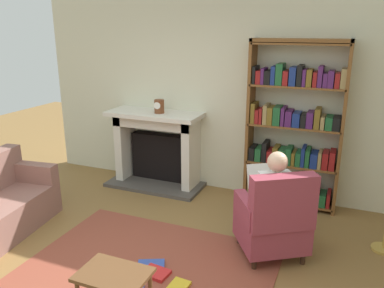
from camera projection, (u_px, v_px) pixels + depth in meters
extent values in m
plane|color=olive|center=(132.00, 287.00, 3.55)|extent=(14.00, 14.00, 0.00)
cube|color=beige|center=(222.00, 97.00, 5.41)|extent=(5.60, 0.10, 2.70)
cube|color=brown|center=(148.00, 269.00, 3.81)|extent=(2.40, 1.80, 0.01)
cube|color=#4C4742|center=(155.00, 184.00, 5.80)|extent=(1.41, 0.64, 0.05)
cube|color=black|center=(161.00, 156.00, 5.88)|extent=(0.89, 0.20, 0.70)
cube|color=silver|center=(126.00, 146.00, 5.94)|extent=(0.12, 0.44, 1.06)
cube|color=silver|center=(191.00, 155.00, 5.54)|extent=(0.12, 0.44, 1.06)
cube|color=silver|center=(156.00, 121.00, 5.61)|extent=(1.21, 0.44, 0.16)
cube|color=silver|center=(154.00, 114.00, 5.52)|extent=(1.37, 0.56, 0.06)
cylinder|color=brown|center=(159.00, 106.00, 5.43)|extent=(0.14, 0.14, 0.19)
cylinder|color=white|center=(157.00, 106.00, 5.37)|extent=(0.10, 0.01, 0.10)
cube|color=brown|center=(250.00, 122.00, 5.13)|extent=(0.04, 0.32, 2.15)
cube|color=brown|center=(342.00, 131.00, 4.71)|extent=(0.04, 0.32, 2.15)
cube|color=brown|center=(301.00, 40.00, 4.62)|extent=(1.19, 0.32, 0.04)
cube|color=brown|center=(288.00, 199.00, 5.22)|extent=(1.15, 0.32, 0.02)
cube|color=#997F4C|center=(251.00, 185.00, 5.36)|extent=(0.04, 0.26, 0.24)
cube|color=maroon|center=(255.00, 185.00, 5.34)|extent=(0.06, 0.26, 0.25)
cube|color=#997F4C|center=(261.00, 187.00, 5.31)|extent=(0.08, 0.26, 0.22)
cube|color=#1E592D|center=(267.00, 188.00, 5.28)|extent=(0.09, 0.26, 0.21)
cube|color=maroon|center=(274.00, 191.00, 5.26)|extent=(0.08, 0.26, 0.16)
cube|color=#1E592D|center=(280.00, 190.00, 5.22)|extent=(0.07, 0.26, 0.22)
cube|color=#4C1E59|center=(285.00, 191.00, 5.19)|extent=(0.07, 0.26, 0.22)
cube|color=#997F4C|center=(291.00, 192.00, 5.17)|extent=(0.08, 0.26, 0.21)
cube|color=#4C1E59|center=(296.00, 192.00, 5.14)|extent=(0.04, 0.26, 0.23)
cube|color=brown|center=(300.00, 193.00, 5.12)|extent=(0.07, 0.26, 0.22)
cube|color=#1E592D|center=(306.00, 194.00, 5.10)|extent=(0.07, 0.26, 0.20)
cube|color=#4C1E59|center=(311.00, 197.00, 5.08)|extent=(0.04, 0.26, 0.16)
cube|color=#4C1E59|center=(316.00, 194.00, 5.04)|extent=(0.08, 0.26, 0.24)
cube|color=#1E592D|center=(322.00, 198.00, 5.03)|extent=(0.09, 0.26, 0.16)
cube|color=maroon|center=(329.00, 198.00, 4.99)|extent=(0.04, 0.26, 0.19)
cube|color=brown|center=(291.00, 164.00, 5.07)|extent=(1.15, 0.32, 0.02)
cube|color=black|center=(253.00, 152.00, 5.22)|extent=(0.07, 0.26, 0.18)
cube|color=#1E592D|center=(260.00, 153.00, 5.19)|extent=(0.08, 0.26, 0.17)
cube|color=black|center=(266.00, 151.00, 5.15)|extent=(0.06, 0.26, 0.26)
cube|color=maroon|center=(271.00, 155.00, 5.14)|extent=(0.06, 0.26, 0.16)
cube|color=brown|center=(276.00, 154.00, 5.10)|extent=(0.07, 0.26, 0.21)
cube|color=#1E592D|center=(283.00, 155.00, 5.07)|extent=(0.09, 0.26, 0.19)
cube|color=#1E592D|center=(289.00, 155.00, 5.04)|extent=(0.07, 0.26, 0.21)
cube|color=brown|center=(294.00, 157.00, 5.02)|extent=(0.04, 0.26, 0.17)
cube|color=#1E592D|center=(299.00, 158.00, 5.00)|extent=(0.06, 0.26, 0.17)
cube|color=navy|center=(304.00, 156.00, 4.97)|extent=(0.04, 0.26, 0.24)
cube|color=#1E592D|center=(308.00, 157.00, 4.95)|extent=(0.05, 0.26, 0.23)
cube|color=navy|center=(314.00, 159.00, 4.93)|extent=(0.09, 0.26, 0.18)
cube|color=#997F4C|center=(320.00, 159.00, 4.90)|extent=(0.04, 0.26, 0.21)
cube|color=maroon|center=(325.00, 159.00, 4.88)|extent=(0.07, 0.26, 0.21)
cube|color=maroon|center=(332.00, 159.00, 4.84)|extent=(0.07, 0.26, 0.23)
cube|color=brown|center=(294.00, 126.00, 4.92)|extent=(1.15, 0.32, 0.02)
cube|color=brown|center=(255.00, 112.00, 5.06)|extent=(0.05, 0.26, 0.26)
cube|color=maroon|center=(258.00, 115.00, 5.05)|extent=(0.05, 0.26, 0.18)
cube|color=maroon|center=(262.00, 115.00, 5.03)|extent=(0.04, 0.26, 0.20)
cube|color=#997F4C|center=(266.00, 114.00, 5.01)|extent=(0.05, 0.26, 0.25)
cube|color=brown|center=(271.00, 115.00, 4.99)|extent=(0.07, 0.26, 0.22)
cube|color=#1E592D|center=(278.00, 115.00, 4.96)|extent=(0.09, 0.26, 0.23)
cube|color=#4C1E59|center=(284.00, 116.00, 4.93)|extent=(0.04, 0.26, 0.23)
cube|color=#4C1E59|center=(289.00, 118.00, 4.91)|extent=(0.08, 0.26, 0.19)
cube|color=navy|center=(297.00, 119.00, 4.88)|extent=(0.09, 0.26, 0.17)
cube|color=black|center=(304.00, 120.00, 4.85)|extent=(0.06, 0.26, 0.16)
cube|color=#4C1E59|center=(310.00, 119.00, 4.81)|extent=(0.08, 0.26, 0.19)
cube|color=brown|center=(318.00, 118.00, 4.77)|extent=(0.07, 0.26, 0.25)
cube|color=#997F4C|center=(323.00, 122.00, 4.76)|extent=(0.05, 0.26, 0.16)
cube|color=#1E592D|center=(329.00, 122.00, 4.74)|extent=(0.08, 0.26, 0.16)
cube|color=black|center=(337.00, 123.00, 4.70)|extent=(0.09, 0.26, 0.16)
cube|color=brown|center=(297.00, 86.00, 4.77)|extent=(1.15, 0.32, 0.02)
cube|color=black|center=(256.00, 74.00, 4.92)|extent=(0.04, 0.26, 0.22)
cube|color=maroon|center=(260.00, 77.00, 4.91)|extent=(0.06, 0.26, 0.17)
cube|color=#4C1E59|center=(264.00, 76.00, 4.89)|extent=(0.04, 0.26, 0.20)
cube|color=black|center=(269.00, 77.00, 4.87)|extent=(0.07, 0.26, 0.17)
cube|color=navy|center=(274.00, 75.00, 4.84)|extent=(0.05, 0.26, 0.23)
cube|color=#1E592D|center=(280.00, 74.00, 4.80)|extent=(0.08, 0.26, 0.26)
cube|color=maroon|center=(287.00, 78.00, 4.79)|extent=(0.06, 0.26, 0.18)
cube|color=navy|center=(294.00, 76.00, 4.75)|extent=(0.08, 0.26, 0.22)
cube|color=black|center=(300.00, 75.00, 4.72)|extent=(0.06, 0.26, 0.25)
cube|color=#4C1E59|center=(305.00, 77.00, 4.70)|extent=(0.04, 0.26, 0.20)
cube|color=brown|center=(310.00, 78.00, 4.68)|extent=(0.06, 0.26, 0.20)
cube|color=maroon|center=(316.00, 79.00, 4.66)|extent=(0.05, 0.26, 0.18)
cube|color=#4C1E59|center=(321.00, 76.00, 4.63)|extent=(0.05, 0.26, 0.25)
cube|color=#4C1E59|center=(326.00, 80.00, 4.62)|extent=(0.05, 0.26, 0.17)
cube|color=#4C1E59|center=(331.00, 79.00, 4.59)|extent=(0.07, 0.26, 0.20)
cube|color=maroon|center=(338.00, 80.00, 4.57)|extent=(0.06, 0.26, 0.18)
cube|color=#997F4C|center=(344.00, 78.00, 4.54)|extent=(0.06, 0.26, 0.23)
cube|color=brown|center=(301.00, 44.00, 4.63)|extent=(1.15, 0.32, 0.02)
cylinder|color=#331E14|center=(283.00, 234.00, 4.34)|extent=(0.05, 0.05, 0.12)
cylinder|color=#331E14|center=(239.00, 239.00, 4.25)|extent=(0.05, 0.05, 0.12)
cylinder|color=#331E14|center=(303.00, 258.00, 3.89)|extent=(0.05, 0.05, 0.12)
cylinder|color=#331E14|center=(254.00, 264.00, 3.80)|extent=(0.05, 0.05, 0.12)
cube|color=#8F3645|center=(271.00, 230.00, 4.00)|extent=(0.86, 0.85, 0.30)
cube|color=#8F3645|center=(283.00, 203.00, 3.66)|extent=(0.62, 0.48, 0.55)
cube|color=#8F3645|center=(297.00, 205.00, 3.98)|extent=(0.39, 0.52, 0.22)
cube|color=#8F3645|center=(247.00, 210.00, 3.88)|extent=(0.39, 0.52, 0.22)
cube|color=white|center=(275.00, 197.00, 3.84)|extent=(0.38, 0.34, 0.50)
sphere|color=#D8AD8C|center=(278.00, 162.00, 3.73)|extent=(0.20, 0.20, 0.20)
cube|color=#191E3F|center=(274.00, 206.00, 4.10)|extent=(0.32, 0.40, 0.12)
cube|color=#191E3F|center=(259.00, 207.00, 4.07)|extent=(0.32, 0.40, 0.12)
cylinder|color=#191E3F|center=(266.00, 219.00, 4.36)|extent=(0.10, 0.10, 0.42)
cylinder|color=#191E3F|center=(252.00, 221.00, 4.33)|extent=(0.10, 0.10, 0.42)
cube|color=white|center=(264.00, 176.00, 4.12)|extent=(0.36, 0.29, 0.25)
cube|color=#8B5F54|center=(31.00, 172.00, 4.91)|extent=(0.71, 0.25, 0.24)
cube|color=brown|center=(114.00, 275.00, 3.05)|extent=(0.56, 0.39, 0.03)
cylinder|color=brown|center=(102.00, 280.00, 3.33)|extent=(0.04, 0.04, 0.40)
cube|color=#334CA5|center=(133.00, 288.00, 3.50)|extent=(0.19, 0.15, 0.03)
cube|color=gold|center=(178.00, 287.00, 3.51)|extent=(0.18, 0.23, 0.03)
cube|color=red|center=(156.00, 273.00, 3.71)|extent=(0.27, 0.21, 0.03)
cube|color=#334CA5|center=(151.00, 266.00, 3.82)|extent=(0.32, 0.29, 0.03)
cylinder|color=#B7933F|center=(383.00, 249.00, 4.14)|extent=(0.24, 0.24, 0.03)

